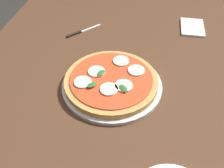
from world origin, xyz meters
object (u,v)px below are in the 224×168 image
at_px(serving_tray, 112,85).
at_px(pizza, 111,81).
at_px(dining_table, 102,111).
at_px(napkin, 192,27).
at_px(knife, 80,32).

relative_size(serving_tray, pizza, 1.08).
relative_size(dining_table, pizza, 5.26).
bearing_deg(pizza, serving_tray, -108.72).
bearing_deg(serving_tray, dining_table, 136.65).
height_order(napkin, knife, napkin).
distance_m(pizza, napkin, 0.47).
xyz_separation_m(napkin, knife, (-0.11, 0.44, -0.00)).
bearing_deg(pizza, napkin, -34.28).
xyz_separation_m(serving_tray, pizza, (0.00, 0.00, 0.02)).
bearing_deg(napkin, dining_table, 145.33).
bearing_deg(serving_tray, pizza, 71.28).
xyz_separation_m(pizza, napkin, (0.39, -0.26, -0.02)).
bearing_deg(knife, napkin, -75.90).
bearing_deg(dining_table, knife, 26.26).
relative_size(napkin, knife, 1.08).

